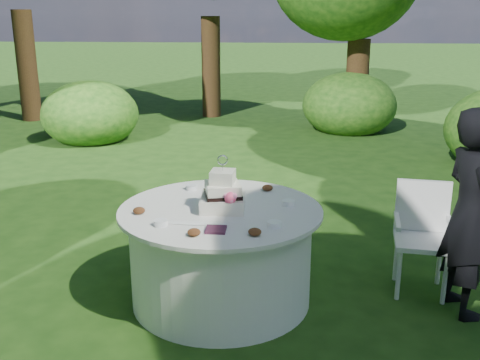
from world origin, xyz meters
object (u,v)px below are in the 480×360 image
napkins (216,230)px  chair (422,229)px  cake (223,195)px  table (221,254)px  guest (470,213)px

napkins → chair: chair is taller
napkins → chair: 1.80m
cake → table: bearing=142.5°
napkins → guest: 1.88m
cake → chair: size_ratio=0.48×
table → guest: bearing=-0.2°
cake → chair: bearing=12.8°
napkins → table: (-0.02, 0.46, -0.39)m
guest → chair: size_ratio=1.76×
guest → table: size_ratio=1.01×
guest → cake: (-1.83, -0.01, 0.10)m
guest → chair: 0.50m
table → cake: (0.02, -0.02, 0.50)m
napkins → cake: size_ratio=0.33×
chair → table: bearing=-168.0°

